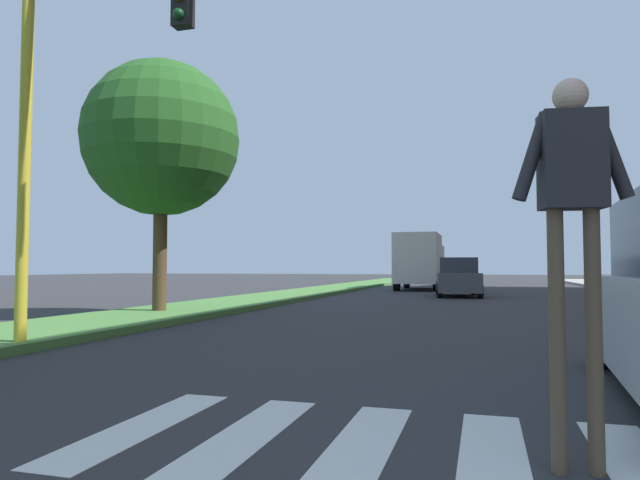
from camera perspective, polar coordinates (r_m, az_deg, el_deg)
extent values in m
plane|color=#2D2D30|center=(27.57, 15.42, -5.32)|extent=(140.00, 140.00, 0.00)
cube|color=silver|center=(4.98, -17.51, -17.52)|extent=(0.45, 2.20, 0.01)
cube|color=silver|center=(4.56, -7.51, -19.02)|extent=(0.45, 2.20, 0.01)
cube|color=silver|center=(4.30, 4.28, -20.07)|extent=(0.45, 2.20, 0.01)
cube|color=silver|center=(4.21, 17.17, -20.32)|extent=(0.45, 2.20, 0.01)
cube|color=#477A38|center=(26.79, -1.20, -5.33)|extent=(3.02, 64.00, 0.15)
cylinder|color=#4C3823|center=(15.34, -15.93, -0.70)|extent=(0.36, 0.36, 3.31)
sphere|color=#23561E|center=(15.70, -15.79, 9.90)|extent=(4.11, 4.11, 4.11)
cylinder|color=gold|center=(9.92, -27.76, 8.42)|extent=(0.18, 0.18, 6.00)
cube|color=black|center=(8.94, -13.73, 22.60)|extent=(0.28, 0.20, 0.80)
sphere|color=#0F3F19|center=(8.74, -14.17, 21.35)|extent=(0.16, 0.16, 0.16)
cylinder|color=brown|center=(3.95, 26.05, -9.13)|extent=(0.11, 0.11, 1.65)
cylinder|color=brown|center=(3.89, 22.94, -9.30)|extent=(0.11, 0.11, 1.65)
cube|color=#262628|center=(3.95, 24.18, 7.36)|extent=(0.41, 0.29, 0.62)
cylinder|color=#262628|center=(4.03, 27.47, 7.68)|extent=(0.28, 0.13, 0.58)
cylinder|color=#262628|center=(3.89, 20.75, 7.90)|extent=(0.28, 0.13, 0.58)
sphere|color=beige|center=(4.04, 24.06, 13.23)|extent=(0.25, 0.25, 0.22)
cylinder|color=black|center=(8.10, 26.61, -9.29)|extent=(0.26, 0.65, 0.64)
cube|color=#474C51|center=(25.33, 13.80, -4.16)|extent=(2.16, 4.17, 0.81)
cube|color=#2D333D|center=(25.12, 13.80, -2.51)|extent=(1.73, 1.95, 0.66)
cylinder|color=black|center=(26.87, 11.90, -4.75)|extent=(0.28, 0.66, 0.64)
cylinder|color=black|center=(26.95, 15.33, -4.70)|extent=(0.28, 0.66, 0.64)
cylinder|color=black|center=(23.75, 12.07, -5.01)|extent=(0.28, 0.66, 0.64)
cylinder|color=black|center=(23.85, 15.95, -4.96)|extent=(0.28, 0.66, 0.64)
cube|color=#474C51|center=(39.15, 13.45, -3.65)|extent=(1.88, 4.14, 0.80)
cube|color=#2D333D|center=(38.94, 13.43, -2.58)|extent=(1.63, 1.87, 0.65)
cylinder|color=black|center=(40.82, 12.41, -4.04)|extent=(0.23, 0.64, 0.64)
cylinder|color=black|center=(40.73, 14.77, -4.01)|extent=(0.23, 0.64, 0.64)
cylinder|color=black|center=(37.61, 12.04, -4.16)|extent=(0.23, 0.64, 0.64)
cylinder|color=black|center=(37.50, 14.60, -4.13)|extent=(0.23, 0.64, 0.64)
cube|color=#B7B7BC|center=(53.08, 12.55, -3.41)|extent=(1.75, 4.41, 0.79)
cube|color=#2D333D|center=(52.86, 12.53, -2.63)|extent=(1.54, 1.98, 0.65)
cylinder|color=black|center=(54.89, 11.85, -3.70)|extent=(0.22, 0.64, 0.64)
cylinder|color=black|center=(54.79, 13.50, -3.68)|extent=(0.22, 0.64, 0.64)
cylinder|color=black|center=(51.40, 11.55, -3.77)|extent=(0.22, 0.64, 0.64)
cylinder|color=black|center=(51.29, 13.32, -3.75)|extent=(0.22, 0.64, 0.64)
cube|color=gray|center=(34.59, 10.51, -2.43)|extent=(2.30, 2.00, 2.20)
cube|color=beige|center=(31.51, 9.94, -1.86)|extent=(2.30, 4.20, 2.70)
cylinder|color=black|center=(34.72, 8.79, -4.09)|extent=(0.30, 0.90, 0.90)
cylinder|color=black|center=(34.51, 12.26, -4.07)|extent=(0.30, 0.90, 0.90)
cylinder|color=black|center=(30.61, 7.79, -4.28)|extent=(0.30, 0.90, 0.90)
cylinder|color=black|center=(30.38, 11.72, -4.26)|extent=(0.30, 0.90, 0.90)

